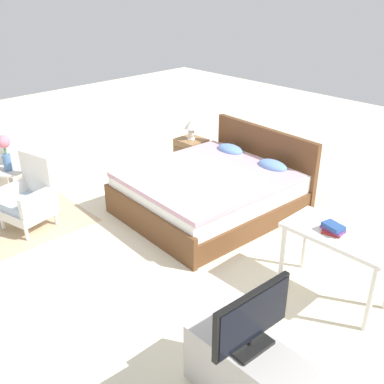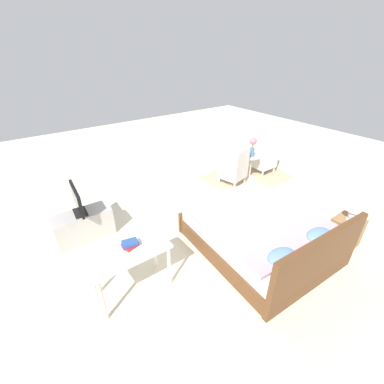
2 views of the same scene
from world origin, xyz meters
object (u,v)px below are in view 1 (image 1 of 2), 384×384
object	(u,v)px
vanity_desk	(339,243)
armchair_by_window_right	(30,198)
flower_vase	(5,149)
tv_flatscreen	(252,320)
tv_stand	(248,373)
book_stack	(333,229)
side_table	(12,185)
bed	(213,190)
nightstand	(191,154)
table_lamp	(191,126)

from	to	relation	value
vanity_desk	armchair_by_window_right	bearing A→B (deg)	-156.24
flower_vase	tv_flatscreen	distance (m)	4.13
tv_stand	armchair_by_window_right	bearing A→B (deg)	179.03
tv_flatscreen	book_stack	distance (m)	1.53
flower_vase	tv_flatscreen	xyz separation A→B (m)	(4.13, -0.07, -0.12)
side_table	book_stack	xyz separation A→B (m)	(3.87, 1.44, 0.40)
bed	tv_stand	size ratio (longest dim) A/B	2.36
flower_vase	vanity_desk	world-z (taller)	flower_vase
tv_stand	flower_vase	bearing A→B (deg)	179.06
side_table	tv_flatscreen	size ratio (longest dim) A/B	0.85
nightstand	book_stack	world-z (taller)	book_stack
table_lamp	tv_flatscreen	bearing A→B (deg)	-38.46
nightstand	vanity_desk	world-z (taller)	vanity_desk
nightstand	tv_flatscreen	world-z (taller)	tv_flatscreen
nightstand	vanity_desk	size ratio (longest dim) A/B	0.50
armchair_by_window_right	vanity_desk	size ratio (longest dim) A/B	0.88
armchair_by_window_right	nightstand	bearing A→B (deg)	88.36
flower_vase	book_stack	world-z (taller)	flower_vase
table_lamp	tv_flatscreen	distance (m)	4.49
armchair_by_window_right	flower_vase	world-z (taller)	flower_vase
side_table	tv_flatscreen	bearing A→B (deg)	-0.94
side_table	tv_flatscreen	xyz separation A→B (m)	(4.13, -0.07, 0.40)
book_stack	vanity_desk	bearing A→B (deg)	40.38
bed	table_lamp	distance (m)	1.52
tv_stand	tv_flatscreen	xyz separation A→B (m)	(0.00, -0.00, 0.51)
vanity_desk	nightstand	bearing A→B (deg)	159.52
table_lamp	book_stack	size ratio (longest dim) A/B	1.47
flower_vase	tv_stand	world-z (taller)	flower_vase
tv_stand	tv_flatscreen	size ratio (longest dim) A/B	1.37
bed	book_stack	xyz separation A→B (m)	(2.02, -0.51, 0.48)
bed	nightstand	world-z (taller)	bed
flower_vase	bed	bearing A→B (deg)	46.38
book_stack	flower_vase	bearing A→B (deg)	-159.65
bed	tv_flatscreen	distance (m)	3.08
armchair_by_window_right	book_stack	world-z (taller)	armchair_by_window_right
bed	vanity_desk	xyz separation A→B (m)	(2.08, -0.46, 0.32)
bed	armchair_by_window_right	size ratio (longest dim) A/B	2.46
tv_stand	book_stack	distance (m)	1.61
flower_vase	vanity_desk	distance (m)	4.21
vanity_desk	side_table	bearing A→B (deg)	-159.31
side_table	book_stack	size ratio (longest dim) A/B	2.67
vanity_desk	tv_flatscreen	bearing A→B (deg)	-82.57
table_lamp	book_stack	distance (m)	3.50
flower_vase	side_table	bearing A→B (deg)	180.00
bed	flower_vase	world-z (taller)	flower_vase
side_table	flower_vase	size ratio (longest dim) A/B	1.25
nightstand	tv_stand	distance (m)	4.48
flower_vase	table_lamp	bearing A→B (deg)	77.17
side_table	nightstand	size ratio (longest dim) A/B	1.15
vanity_desk	book_stack	distance (m)	0.17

